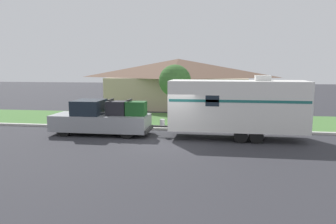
% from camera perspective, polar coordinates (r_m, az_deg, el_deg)
% --- Properties ---
extents(ground_plane, '(120.00, 120.00, 0.00)m').
position_cam_1_polar(ground_plane, '(16.81, 0.16, -5.65)').
color(ground_plane, '#2D2D33').
extents(curb_strip, '(80.00, 0.30, 0.14)m').
position_cam_1_polar(curb_strip, '(20.43, 1.70, -3.00)').
color(curb_strip, beige).
rests_on(curb_strip, ground_plane).
extents(lawn_strip, '(80.00, 7.00, 0.03)m').
position_cam_1_polar(lawn_strip, '(24.01, 2.74, -1.48)').
color(lawn_strip, '#477538').
rests_on(lawn_strip, ground_plane).
extents(house_across_street, '(13.72, 7.34, 4.65)m').
position_cam_1_polar(house_across_street, '(31.66, 1.80, 5.19)').
color(house_across_street, tan).
rests_on(house_across_street, ground_plane).
extents(pickup_truck, '(5.74, 2.08, 2.09)m').
position_cam_1_polar(pickup_truck, '(19.49, -11.48, -1.15)').
color(pickup_truck, black).
rests_on(pickup_truck, ground_plane).
extents(travel_trailer, '(8.36, 2.35, 3.47)m').
position_cam_1_polar(travel_trailer, '(18.23, 11.92, 1.14)').
color(travel_trailer, black).
rests_on(travel_trailer, ground_plane).
extents(mailbox, '(0.48, 0.20, 1.34)m').
position_cam_1_polar(mailbox, '(21.72, -8.66, 0.13)').
color(mailbox, brown).
rests_on(mailbox, ground_plane).
extents(tree_in_yard, '(2.32, 2.32, 4.09)m').
position_cam_1_polar(tree_in_yard, '(23.67, 1.21, 5.44)').
color(tree_in_yard, brown).
rests_on(tree_in_yard, ground_plane).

